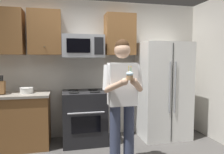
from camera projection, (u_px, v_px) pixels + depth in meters
The scene contains 9 objects.
wall_back at pixel (90, 69), 4.15m from camera, with size 4.40×0.10×2.60m, color beige.
oven_range at pixel (84, 117), 3.80m from camera, with size 0.76×0.70×0.93m.
microwave at pixel (83, 46), 3.81m from camera, with size 0.74×0.41×0.40m.
refrigerator at pixel (163, 90), 4.06m from camera, with size 0.90×0.75×1.80m.
cabinet_row_upper at pixel (49, 33), 3.72m from camera, with size 2.78×0.36×0.76m.
counter_left at pixel (6, 121), 3.54m from camera, with size 1.44×0.66×0.92m.
bowl_large_white at pixel (26, 90), 3.56m from camera, with size 0.21×0.21×0.10m.
person at pixel (122, 95), 2.91m from camera, with size 0.60×0.48×1.76m.
cupcake at pixel (130, 76), 2.57m from camera, with size 0.09×0.09×0.17m.
Camera 1 is at (-0.49, -2.39, 1.49)m, focal length 34.04 mm.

